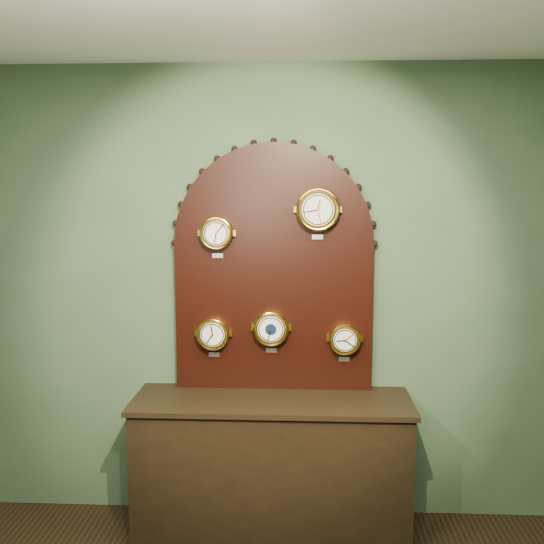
# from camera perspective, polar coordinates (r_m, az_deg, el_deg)

# --- Properties ---
(wall_back) EXTENTS (4.00, 0.00, 4.00)m
(wall_back) POSITION_cam_1_polar(r_m,az_deg,el_deg) (3.90, 0.18, -2.15)
(wall_back) COLOR #3D573B
(wall_back) RESTS_ON ground
(shop_counter) EXTENTS (1.60, 0.50, 0.80)m
(shop_counter) POSITION_cam_1_polar(r_m,az_deg,el_deg) (3.94, -0.01, -17.33)
(shop_counter) COLOR black
(shop_counter) RESTS_ON ground_plane
(display_board) EXTENTS (1.26, 0.06, 1.53)m
(display_board) POSITION_cam_1_polar(r_m,az_deg,el_deg) (3.82, 0.15, 1.07)
(display_board) COLOR black
(display_board) RESTS_ON shop_counter
(roman_clock) EXTENTS (0.20, 0.08, 0.25)m
(roman_clock) POSITION_cam_1_polar(r_m,az_deg,el_deg) (3.77, -5.03, 3.50)
(roman_clock) COLOR gold
(roman_clock) RESTS_ON display_board
(arabic_clock) EXTENTS (0.26, 0.08, 0.30)m
(arabic_clock) POSITION_cam_1_polar(r_m,az_deg,el_deg) (3.73, 4.17, 5.64)
(arabic_clock) COLOR gold
(arabic_clock) RESTS_ON display_board
(hygrometer) EXTENTS (0.20, 0.08, 0.25)m
(hygrometer) POSITION_cam_1_polar(r_m,az_deg,el_deg) (3.86, -5.34, -5.59)
(hygrometer) COLOR gold
(hygrometer) RESTS_ON display_board
(barometer) EXTENTS (0.22, 0.08, 0.27)m
(barometer) POSITION_cam_1_polar(r_m,az_deg,el_deg) (3.82, -0.09, -5.11)
(barometer) COLOR gold
(barometer) RESTS_ON display_board
(tide_clock) EXTENTS (0.19, 0.08, 0.24)m
(tide_clock) POSITION_cam_1_polar(r_m,az_deg,el_deg) (3.84, 6.60, -6.05)
(tide_clock) COLOR gold
(tide_clock) RESTS_ON display_board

